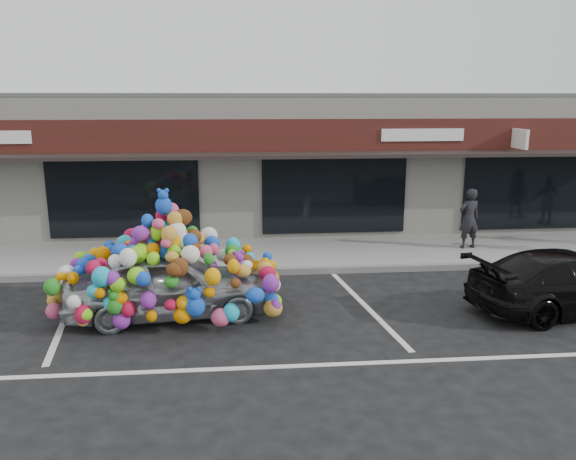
{
  "coord_description": "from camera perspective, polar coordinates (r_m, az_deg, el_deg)",
  "views": [
    {
      "loc": [
        0.25,
        -10.49,
        4.19
      ],
      "look_at": [
        1.3,
        1.4,
        1.37
      ],
      "focal_mm": 35.0,
      "sensor_mm": 36.0,
      "label": 1
    }
  ],
  "objects": [
    {
      "name": "lane_line",
      "position": [
        9.36,
        6.46,
        -13.34
      ],
      "size": [
        14.0,
        0.12,
        0.01
      ],
      "primitive_type": "cube",
      "color": "silver",
      "rests_on": "ground"
    },
    {
      "name": "ground",
      "position": [
        11.3,
        -6.0,
        -8.53
      ],
      "size": [
        90.0,
        90.0,
        0.0
      ],
      "primitive_type": "plane",
      "color": "black",
      "rests_on": "ground"
    },
    {
      "name": "kerb",
      "position": [
        13.63,
        -5.86,
        -4.33
      ],
      "size": [
        26.0,
        0.18,
        0.16
      ],
      "primitive_type": "cube",
      "color": "slate",
      "rests_on": "ground"
    },
    {
      "name": "black_sedan",
      "position": [
        12.6,
        26.74,
        -4.69
      ],
      "size": [
        2.4,
        4.41,
        1.21
      ],
      "primitive_type": "imported",
      "rotation": [
        0.0,
        0.0,
        1.75
      ],
      "color": "black",
      "rests_on": "ground"
    },
    {
      "name": "pedestrian_a",
      "position": [
        16.07,
        17.91,
        1.12
      ],
      "size": [
        0.67,
        0.5,
        1.65
      ],
      "primitive_type": "imported",
      "rotation": [
        0.0,
        0.0,
        3.33
      ],
      "color": "black",
      "rests_on": "sidewalk"
    },
    {
      "name": "toy_car",
      "position": [
        11.17,
        -12.05,
        -4.49
      ],
      "size": [
        2.88,
        4.4,
        2.45
      ],
      "rotation": [
        0.0,
        0.0,
        1.69
      ],
      "color": "#9DA0A7",
      "rests_on": "ground"
    },
    {
      "name": "sidewalk",
      "position": [
        15.07,
        -5.79,
        -2.61
      ],
      "size": [
        26.0,
        3.0,
        0.15
      ],
      "primitive_type": "cube",
      "color": "gray",
      "rests_on": "ground"
    },
    {
      "name": "parking_stripe_left",
      "position": [
        11.99,
        -21.63,
        -8.11
      ],
      "size": [
        0.73,
        4.37,
        0.01
      ],
      "primitive_type": "cube",
      "rotation": [
        0.0,
        0.0,
        0.14
      ],
      "color": "silver",
      "rests_on": "ground"
    },
    {
      "name": "parking_stripe_mid",
      "position": [
        11.76,
        7.91,
        -7.68
      ],
      "size": [
        0.73,
        4.37,
        0.01
      ],
      "primitive_type": "cube",
      "rotation": [
        0.0,
        0.0,
        0.14
      ],
      "color": "silver",
      "rests_on": "ground"
    },
    {
      "name": "shop_building",
      "position": [
        19.04,
        -5.79,
        7.14
      ],
      "size": [
        24.0,
        7.2,
        4.31
      ],
      "color": "white",
      "rests_on": "ground"
    }
  ]
}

